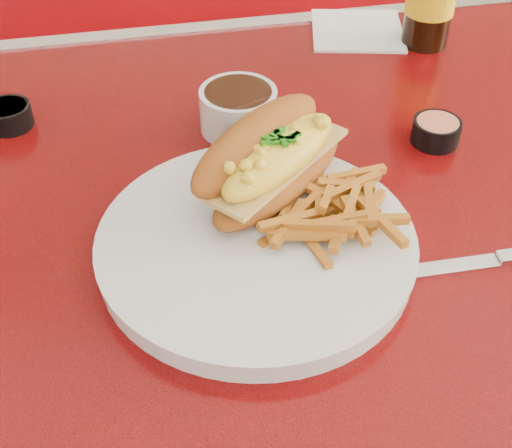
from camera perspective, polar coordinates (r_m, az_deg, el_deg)
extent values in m
cube|color=red|center=(0.79, 6.41, 1.94)|extent=(1.20, 0.80, 0.04)
cube|color=white|center=(1.12, 0.39, 14.91)|extent=(1.22, 0.03, 0.04)
cylinder|color=white|center=(1.07, 4.86, -13.87)|extent=(0.09, 0.09, 0.72)
cube|color=#990A10|center=(1.71, -2.33, 4.76)|extent=(1.20, 0.50, 0.45)
cylinder|color=silver|center=(0.69, 0.00, -1.87)|extent=(0.38, 0.38, 0.02)
cylinder|color=silver|center=(0.68, 0.00, -1.15)|extent=(0.38, 0.38, 0.00)
ellipsoid|color=#A3551A|center=(0.72, 1.86, 3.79)|extent=(0.19, 0.18, 0.04)
cube|color=tan|center=(0.71, 1.89, 4.82)|extent=(0.17, 0.16, 0.01)
ellipsoid|color=yellow|center=(0.70, 1.91, 5.52)|extent=(0.16, 0.15, 0.04)
ellipsoid|color=#A3551A|center=(0.72, 0.15, 6.46)|extent=(0.20, 0.18, 0.08)
cube|color=silver|center=(0.69, 3.10, -0.50)|extent=(0.07, 0.12, 0.00)
cube|color=silver|center=(0.73, -1.10, 2.56)|extent=(0.03, 0.04, 0.00)
cylinder|color=silver|center=(0.85, -1.42, 9.11)|extent=(0.09, 0.09, 0.05)
cylinder|color=black|center=(0.84, -1.44, 10.39)|extent=(0.08, 0.08, 0.01)
cylinder|color=black|center=(0.91, -19.17, 8.18)|extent=(0.07, 0.07, 0.03)
cylinder|color=#D76F4E|center=(0.90, -19.33, 8.76)|extent=(0.06, 0.06, 0.01)
cylinder|color=black|center=(0.86, 14.21, 7.18)|extent=(0.06, 0.06, 0.03)
cylinder|color=#D76F4E|center=(0.85, 14.33, 7.79)|extent=(0.05, 0.05, 0.01)
cube|color=silver|center=(0.69, 13.52, -3.61)|extent=(0.14, 0.02, 0.00)
cube|color=white|center=(1.09, 8.11, 15.08)|extent=(0.16, 0.16, 0.00)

